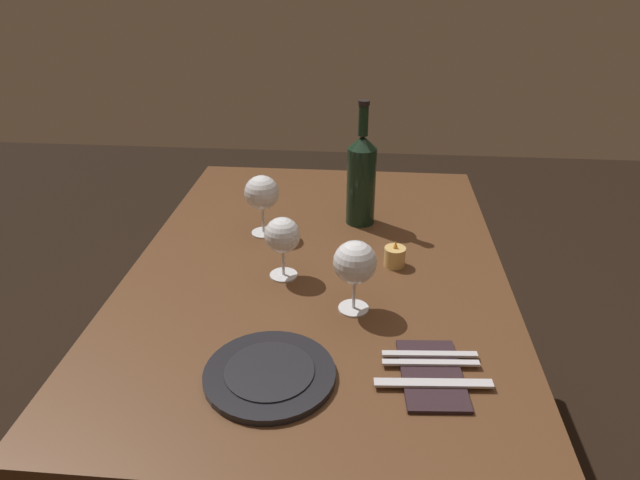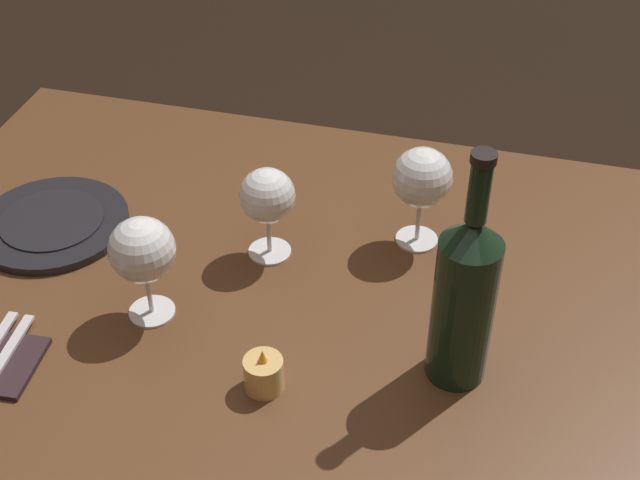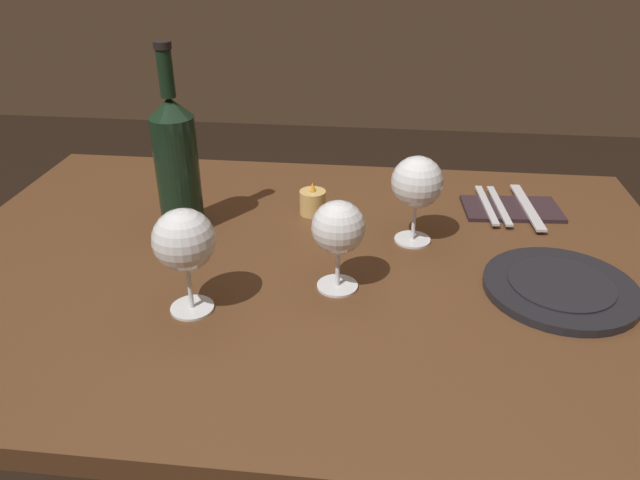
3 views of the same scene
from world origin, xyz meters
TOP-DOWN VIEW (x-y plane):
  - dining_table at (0.00, 0.00)m, footprint 1.30×0.90m
  - wine_glass_left at (0.06, -0.08)m, footprint 0.08×0.08m
  - wine_glass_right at (0.18, 0.09)m, footprint 0.09×0.09m
  - wine_glass_centre at (-0.15, -0.16)m, footprint 0.09×0.09m
  - wine_bottle at (-0.25, 0.10)m, footprint 0.08×0.08m
  - votive_candle at (-0.01, 0.19)m, footprint 0.05×0.05m
  - dinner_plate at (0.41, -0.05)m, footprint 0.24×0.24m
  - fork_outer at (0.33, 0.24)m, footprint 0.03×0.18m

SIDE VIEW (x-z plane):
  - dining_table at x=0.00m, z-range 0.28..1.02m
  - dinner_plate at x=0.41m, z-range 0.74..0.76m
  - fork_outer at x=0.33m, z-range 0.75..0.75m
  - votive_candle at x=-0.01m, z-range 0.73..0.80m
  - wine_glass_left at x=0.06m, z-range 0.77..0.92m
  - wine_glass_right at x=0.18m, z-range 0.77..0.93m
  - wine_glass_centre at x=-0.15m, z-range 0.77..0.94m
  - wine_bottle at x=-0.25m, z-range 0.70..1.04m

